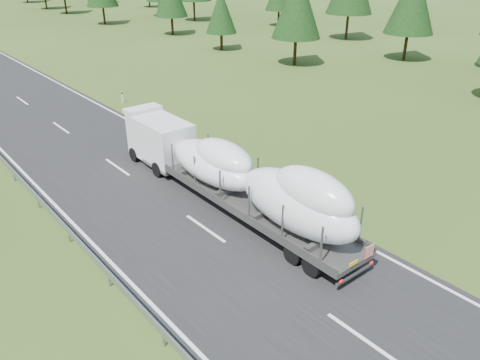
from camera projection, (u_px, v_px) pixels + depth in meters
ground at (363, 339)px, 15.70m from camera, size 400.00×400.00×0.00m
boat_truck at (234, 172)px, 22.81m from camera, size 2.59×17.05×3.92m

